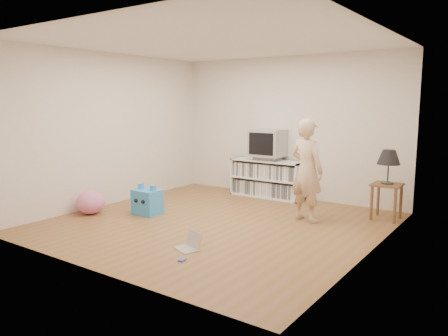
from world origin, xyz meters
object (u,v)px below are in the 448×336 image
object	(u,v)px
person	(307,170)
side_table	(387,192)
plush_blue	(147,201)
table_lamp	(389,158)
dvd_deck	(268,158)
laptop	(190,244)
crt_tv	(268,143)
plush_pink	(91,202)
media_unit	(268,178)

from	to	relation	value
person	side_table	bearing A→B (deg)	-126.20
person	plush_blue	bearing A→B (deg)	41.38
table_lamp	person	xyz separation A→B (m)	(-0.97, -0.77, -0.18)
dvd_deck	person	distance (m)	1.74
side_table	plush_blue	world-z (taller)	side_table
table_lamp	laptop	bearing A→B (deg)	-119.49
plush_blue	table_lamp	bearing A→B (deg)	30.17
plush_blue	crt_tv	bearing A→B (deg)	67.50
person	laptop	size ratio (longest dim) A/B	4.16
dvd_deck	plush_pink	xyz separation A→B (m)	(-1.67, -2.75, -0.55)
media_unit	person	distance (m)	1.80
media_unit	plush_pink	world-z (taller)	media_unit
table_lamp	plush_pink	size ratio (longest dim) A/B	1.16
crt_tv	side_table	bearing A→B (deg)	-9.16
plush_pink	laptop	bearing A→B (deg)	-9.33
crt_tv	plush_pink	size ratio (longest dim) A/B	1.35
media_unit	dvd_deck	bearing A→B (deg)	-90.00
table_lamp	media_unit	bearing A→B (deg)	170.37
laptop	plush_blue	size ratio (longest dim) A/B	0.76
dvd_deck	laptop	xyz separation A→B (m)	(0.71, -3.14, -0.68)
dvd_deck	person	size ratio (longest dim) A/B	0.29
side_table	media_unit	bearing A→B (deg)	170.37
crt_tv	plush_blue	xyz separation A→B (m)	(-0.92, -2.24, -0.82)
side_table	plush_pink	xyz separation A→B (m)	(-3.94, -2.38, -0.23)
laptop	dvd_deck	bearing A→B (deg)	123.35
person	laptop	world-z (taller)	person
side_table	plush_pink	bearing A→B (deg)	-148.85
table_lamp	person	size ratio (longest dim) A/B	0.34
plush_blue	laptop	bearing A→B (deg)	-29.21
table_lamp	plush_pink	world-z (taller)	table_lamp
side_table	person	size ratio (longest dim) A/B	0.36
media_unit	person	xyz separation A→B (m)	(1.31, -1.16, 0.42)
plush_blue	plush_pink	bearing A→B (deg)	-145.76
dvd_deck	table_lamp	bearing A→B (deg)	-9.24
plush_pink	table_lamp	bearing A→B (deg)	31.15
crt_tv	table_lamp	world-z (taller)	crt_tv
dvd_deck	media_unit	bearing A→B (deg)	90.00
laptop	plush_blue	distance (m)	1.86
dvd_deck	side_table	distance (m)	2.33
table_lamp	plush_blue	world-z (taller)	table_lamp
dvd_deck	laptop	distance (m)	3.29
plush_blue	media_unit	bearing A→B (deg)	67.67
person	plush_pink	distance (m)	3.43
media_unit	table_lamp	world-z (taller)	table_lamp
dvd_deck	crt_tv	xyz separation A→B (m)	(0.00, -0.00, 0.29)
laptop	plush_blue	world-z (taller)	plush_blue
dvd_deck	plush_blue	xyz separation A→B (m)	(-0.92, -2.24, -0.53)
laptop	media_unit	bearing A→B (deg)	123.29
media_unit	plush_pink	xyz separation A→B (m)	(-1.67, -2.77, -0.16)
crt_tv	laptop	distance (m)	3.36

